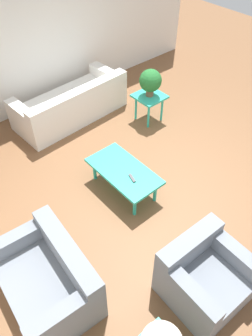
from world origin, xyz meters
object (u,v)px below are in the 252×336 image
at_px(sofa, 72,105).
at_px(side_table_plant, 149,99).
at_px(loveseat, 49,280).
at_px(coffee_table, 124,172).
at_px(armchair, 204,277).
at_px(potted_plant, 150,81).

distance_m(sofa, side_table_plant, 1.44).
bearing_deg(side_table_plant, loveseat, 118.73).
relative_size(loveseat, coffee_table, 1.13).
relative_size(coffee_table, side_table_plant, 2.13).
bearing_deg(side_table_plant, armchair, 146.77).
bearing_deg(armchair, sofa, 80.33).
bearing_deg(side_table_plant, potted_plant, -26.57).
height_order(armchair, loveseat, same).
height_order(armchair, potted_plant, potted_plant).
distance_m(side_table_plant, potted_plant, 0.37).
distance_m(loveseat, coffee_table, 1.80).
distance_m(sofa, loveseat, 3.45).
height_order(loveseat, side_table_plant, loveseat).
bearing_deg(potted_plant, loveseat, 118.73).
relative_size(sofa, side_table_plant, 4.10).
height_order(sofa, potted_plant, potted_plant).
bearing_deg(coffee_table, loveseat, 112.46).
height_order(armchair, side_table_plant, armchair).
relative_size(sofa, coffee_table, 1.92).
distance_m(armchair, potted_plant, 3.40).
bearing_deg(loveseat, armchair, 54.90).
bearing_deg(loveseat, potted_plant, 123.10).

